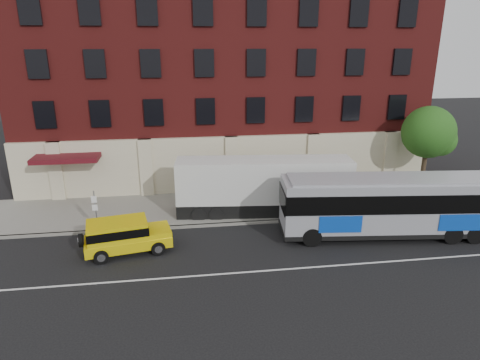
{
  "coord_description": "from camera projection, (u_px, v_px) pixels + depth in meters",
  "views": [
    {
      "loc": [
        -3.42,
        -16.81,
        10.44
      ],
      "look_at": [
        -0.26,
        5.5,
        3.0
      ],
      "focal_mm": 31.21,
      "sensor_mm": 36.0,
      "label": 1
    }
  ],
  "objects": [
    {
      "name": "building",
      "position": [
        223.0,
        80.0,
        33.07
      ],
      "size": [
        30.0,
        12.1,
        15.0
      ],
      "color": "maroon",
      "rests_on": "sidewalk"
    },
    {
      "name": "city_bus",
      "position": [
        394.0,
        204.0,
        23.21
      ],
      "size": [
        12.79,
        3.98,
        3.45
      ],
      "color": "#91939B",
      "rests_on": "ground"
    },
    {
      "name": "yellow_suv",
      "position": [
        124.0,
        234.0,
        21.55
      ],
      "size": [
        4.74,
        2.63,
        1.76
      ],
      "color": "yellow",
      "rests_on": "ground"
    },
    {
      "name": "lane_line",
      "position": [
        260.0,
        271.0,
        20.0
      ],
      "size": [
        60.0,
        0.12,
        0.01
      ],
      "primitive_type": "cube",
      "color": "silver",
      "rests_on": "ground"
    },
    {
      "name": "shipping_container",
      "position": [
        264.0,
        188.0,
        26.16
      ],
      "size": [
        11.01,
        3.27,
        3.62
      ],
      "color": "black",
      "rests_on": "ground"
    },
    {
      "name": "kerb",
      "position": [
        243.0,
        223.0,
        25.15
      ],
      "size": [
        60.0,
        0.25,
        0.15
      ],
      "primitive_type": "cube",
      "color": "gray",
      "rests_on": "ground"
    },
    {
      "name": "street_tree",
      "position": [
        429.0,
        134.0,
        28.87
      ],
      "size": [
        3.6,
        3.6,
        6.2
      ],
      "color": "#34271A",
      "rests_on": "sidewalk"
    },
    {
      "name": "sign_pole",
      "position": [
        95.0,
        209.0,
        23.73
      ],
      "size": [
        0.3,
        0.2,
        2.5
      ],
      "color": "gray",
      "rests_on": "ground"
    },
    {
      "name": "sidewalk",
      "position": [
        237.0,
        205.0,
        27.97
      ],
      "size": [
        60.0,
        6.0,
        0.15
      ],
      "primitive_type": "cube",
      "color": "gray",
      "rests_on": "ground"
    },
    {
      "name": "ground",
      "position": [
        262.0,
        277.0,
        19.54
      ],
      "size": [
        120.0,
        120.0,
        0.0
      ],
      "primitive_type": "plane",
      "color": "black",
      "rests_on": "ground"
    }
  ]
}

